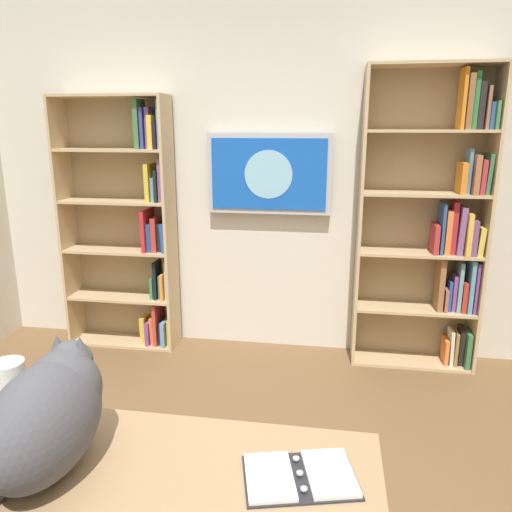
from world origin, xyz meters
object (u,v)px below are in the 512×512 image
object	(u,v)px
bookshelf_left	(437,225)
open_binder	(300,476)
desk	(149,506)
paper_towel_roll	(11,396)
bookshelf_right	(131,228)
cat	(50,411)
wall_mounted_tv	(269,174)

from	to	relation	value
bookshelf_left	open_binder	size ratio (longest dim) A/B	5.74
bookshelf_left	desk	distance (m)	2.75
desk	open_binder	xyz separation A→B (m)	(-0.46, -0.05, 0.13)
paper_towel_roll	open_binder	bearing A→B (deg)	174.84
bookshelf_right	cat	distance (m)	2.53
desk	wall_mounted_tv	bearing A→B (deg)	-90.76
cat	bookshelf_left	bearing A→B (deg)	-122.66
desk	paper_towel_roll	xyz separation A→B (m)	(0.53, -0.14, 0.24)
bookshelf_left	open_binder	xyz separation A→B (m)	(0.80, 2.35, -0.33)
wall_mounted_tv	paper_towel_roll	bearing A→B (deg)	76.59
bookshelf_left	cat	xyz separation A→B (m)	(1.54, 2.41, -0.15)
bookshelf_right	paper_towel_roll	distance (m)	2.33
bookshelf_left	cat	bearing A→B (deg)	57.34
cat	paper_towel_roll	bearing A→B (deg)	-31.23
wall_mounted_tv	desk	xyz separation A→B (m)	(0.03, 2.49, -0.78)
bookshelf_left	bookshelf_right	size ratio (longest dim) A/B	1.09
desk	bookshelf_right	bearing A→B (deg)	-66.42
cat	paper_towel_roll	world-z (taller)	cat
bookshelf_right	wall_mounted_tv	world-z (taller)	bookshelf_right
wall_mounted_tv	paper_towel_roll	distance (m)	2.47
desk	cat	xyz separation A→B (m)	(0.29, 0.00, 0.30)
bookshelf_right	cat	size ratio (longest dim) A/B	3.25
wall_mounted_tv	open_binder	distance (m)	2.56
open_binder	paper_towel_roll	distance (m)	0.99
bookshelf_left	cat	world-z (taller)	bookshelf_left
bookshelf_right	wall_mounted_tv	xyz separation A→B (m)	(-1.08, -0.08, 0.43)
bookshelf_right	paper_towel_roll	xyz separation A→B (m)	(-0.52, 2.27, -0.11)
bookshelf_right	open_binder	bearing A→B (deg)	122.62
desk	bookshelf_left	bearing A→B (deg)	-117.54
wall_mounted_tv	desk	world-z (taller)	wall_mounted_tv
bookshelf_right	desk	xyz separation A→B (m)	(-1.05, 2.41, -0.36)
cat	open_binder	distance (m)	0.77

